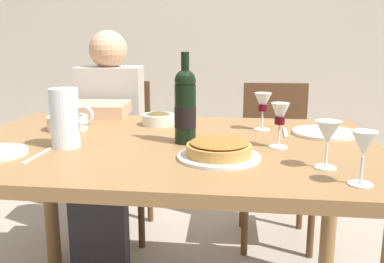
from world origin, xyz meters
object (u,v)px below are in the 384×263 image
object	(u,v)px
baked_tart	(219,150)
wine_glass_spare	(364,146)
dinner_plate_left_setting	(325,133)
chair_right	(275,152)
salad_bowl	(67,121)
wine_glass_right_diner	(328,134)
wine_glass_left_diner	(280,116)
wine_glass_centre	(263,104)
diner_left	(107,137)
wine_bottle	(185,106)
olive_bowl	(158,118)
chair_left	(118,147)
water_pitcher	(65,121)
dining_table	(168,167)

from	to	relation	value
baked_tart	wine_glass_spare	bearing A→B (deg)	-27.55
dinner_plate_left_setting	chair_right	world-z (taller)	chair_right
chair_right	salad_bowl	bearing A→B (deg)	36.72
baked_tart	wine_glass_right_diner	distance (m)	0.33
wine_glass_left_diner	wine_glass_centre	distance (m)	0.28
wine_glass_centre	diner_left	distance (m)	0.91
wine_glass_right_diner	diner_left	distance (m)	1.32
salad_bowl	diner_left	distance (m)	0.51
wine_bottle	olive_bowl	world-z (taller)	wine_bottle
chair_left	water_pitcher	bearing A→B (deg)	92.46
water_pitcher	chair_left	bearing A→B (deg)	97.24
dining_table	salad_bowl	bearing A→B (deg)	160.35
salad_bowl	chair_left	distance (m)	0.77
wine_glass_right_diner	chair_left	bearing A→B (deg)	131.00
baked_tart	wine_glass_centre	size ratio (longest dim) A/B	1.73
salad_bowl	wine_bottle	bearing A→B (deg)	-17.21
diner_left	chair_left	bearing A→B (deg)	-90.81
wine_glass_right_diner	chair_right	world-z (taller)	wine_glass_right_diner
wine_glass_centre	chair_right	bearing A→B (deg)	80.89
dining_table	diner_left	xyz separation A→B (m)	(-0.44, 0.64, -0.05)
olive_bowl	chair_left	bearing A→B (deg)	122.32
wine_bottle	wine_glass_centre	bearing A→B (deg)	41.85
water_pitcher	wine_glass_right_diner	size ratio (longest dim) A/B	1.45
wine_glass_centre	chair_right	size ratio (longest dim) A/B	0.17
olive_bowl	water_pitcher	bearing A→B (deg)	-120.83
water_pitcher	wine_glass_right_diner	distance (m)	0.86
dining_table	wine_glass_centre	distance (m)	0.47
baked_tart	dining_table	bearing A→B (deg)	137.52
baked_tart	wine_glass_right_diner	bearing A→B (deg)	-11.15
dining_table	chair_left	distance (m)	1.00
dining_table	chair_right	distance (m)	1.01
wine_glass_right_diner	chair_left	size ratio (longest dim) A/B	0.16
salad_bowl	wine_glass_right_diner	world-z (taller)	wine_glass_right_diner
water_pitcher	diner_left	size ratio (longest dim) A/B	0.17
wine_glass_left_diner	baked_tart	bearing A→B (deg)	-140.89
olive_bowl	diner_left	xyz separation A→B (m)	(-0.35, 0.34, -0.17)
chair_left	diner_left	size ratio (longest dim) A/B	0.75
baked_tart	dinner_plate_left_setting	distance (m)	0.54
wine_glass_right_diner	chair_right	bearing A→B (deg)	93.34
dinner_plate_left_setting	diner_left	bearing A→B (deg)	157.06
salad_bowl	wine_glass_spare	bearing A→B (deg)	-27.80
chair_right	dining_table	bearing A→B (deg)	60.58
wine_glass_right_diner	baked_tart	bearing A→B (deg)	168.85
salad_bowl	wine_glass_left_diner	world-z (taller)	wine_glass_left_diner
wine_bottle	wine_glass_right_diner	bearing A→B (deg)	-28.66
salad_bowl	wine_glass_spare	xyz separation A→B (m)	(1.02, -0.54, 0.07)
wine_glass_centre	diner_left	xyz separation A→B (m)	(-0.78, 0.39, -0.25)
baked_tart	wine_glass_spare	world-z (taller)	wine_glass_spare
water_pitcher	diner_left	distance (m)	0.78
wine_glass_spare	chair_left	bearing A→B (deg)	129.59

